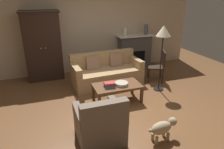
{
  "coord_description": "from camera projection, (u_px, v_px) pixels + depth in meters",
  "views": [
    {
      "loc": [
        -1.44,
        -3.84,
        2.38
      ],
      "look_at": [
        0.1,
        0.52,
        0.55
      ],
      "focal_mm": 32.68,
      "sensor_mm": 36.0,
      "label": 1
    }
  ],
  "objects": [
    {
      "name": "mantel_vase_cream",
      "position": [
        125.0,
        32.0,
        6.59
      ],
      "size": [
        0.12,
        0.12,
        0.24
      ],
      "primitive_type": "cylinder",
      "color": "beige",
      "rests_on": "fireplace"
    },
    {
      "name": "floor_lamp",
      "position": [
        163.0,
        35.0,
        4.93
      ],
      "size": [
        0.36,
        0.36,
        1.69
      ],
      "color": "black",
      "rests_on": "ground"
    },
    {
      "name": "dog",
      "position": [
        163.0,
        128.0,
        3.49
      ],
      "size": [
        0.57,
        0.24,
        0.39
      ],
      "color": "tan",
      "rests_on": "ground"
    },
    {
      "name": "armoire",
      "position": [
        43.0,
        46.0,
        5.83
      ],
      "size": [
        1.06,
        0.57,
        1.97
      ],
      "color": "black",
      "rests_on": "ground"
    },
    {
      "name": "fireplace",
      "position": [
        135.0,
        51.0,
        6.97
      ],
      "size": [
        1.26,
        0.48,
        1.12
      ],
      "color": "#4C4947",
      "rests_on": "ground"
    },
    {
      "name": "mantel_vase_slate",
      "position": [
        146.0,
        29.0,
        6.81
      ],
      "size": [
        0.14,
        0.14,
        0.32
      ],
      "primitive_type": "cylinder",
      "color": "#565B66",
      "rests_on": "fireplace"
    },
    {
      "name": "side_chair_wooden",
      "position": [
        159.0,
        64.0,
        5.82
      ],
      "size": [
        0.59,
        0.59,
        0.9
      ],
      "color": "black",
      "rests_on": "ground"
    },
    {
      "name": "back_wall",
      "position": [
        88.0,
        27.0,
        6.4
      ],
      "size": [
        7.2,
        0.1,
        2.8
      ],
      "primitive_type": "cube",
      "color": "beige",
      "rests_on": "ground"
    },
    {
      "name": "book_stack",
      "position": [
        109.0,
        85.0,
        4.59
      ],
      "size": [
        0.26,
        0.19,
        0.11
      ],
      "color": "gray",
      "rests_on": "coffee_table"
    },
    {
      "name": "couch",
      "position": [
        106.0,
        73.0,
        5.73
      ],
      "size": [
        1.97,
        0.97,
        0.86
      ],
      "color": "tan",
      "rests_on": "ground"
    },
    {
      "name": "coffee_table",
      "position": [
        117.0,
        87.0,
        4.74
      ],
      "size": [
        1.1,
        0.6,
        0.42
      ],
      "color": "brown",
      "rests_on": "ground"
    },
    {
      "name": "armchair_near_left",
      "position": [
        100.0,
        125.0,
        3.46
      ],
      "size": [
        0.79,
        0.78,
        0.88
      ],
      "color": "#756656",
      "rests_on": "ground"
    },
    {
      "name": "fruit_bowl",
      "position": [
        121.0,
        84.0,
        4.7
      ],
      "size": [
        0.31,
        0.31,
        0.07
      ],
      "primitive_type": "cylinder",
      "color": "beige",
      "rests_on": "coffee_table"
    },
    {
      "name": "ground_plane",
      "position": [
        115.0,
        105.0,
        4.68
      ],
      "size": [
        9.6,
        9.6,
        0.0
      ],
      "primitive_type": "plane",
      "color": "brown"
    }
  ]
}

